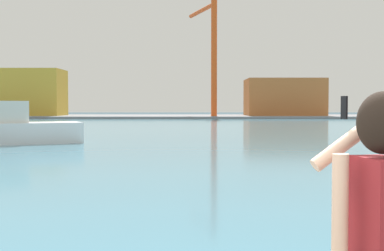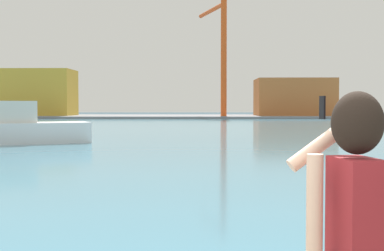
% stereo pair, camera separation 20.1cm
% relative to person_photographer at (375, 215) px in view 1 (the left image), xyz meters
% --- Properties ---
extents(ground_plane, '(220.00, 220.00, 0.00)m').
position_rel_person_photographer_xyz_m(ground_plane, '(-0.97, 49.58, -1.68)').
color(ground_plane, '#334751').
extents(harbor_water, '(140.00, 100.00, 0.02)m').
position_rel_person_photographer_xyz_m(harbor_water, '(-0.97, 51.58, -1.67)').
color(harbor_water, teal).
rests_on(harbor_water, ground_plane).
extents(far_shore_dock, '(140.00, 20.00, 0.41)m').
position_rel_person_photographer_xyz_m(far_shore_dock, '(-0.97, 91.58, -1.48)').
color(far_shore_dock, gray).
rests_on(far_shore_dock, ground_plane).
extents(person_photographer, '(0.53, 0.55, 1.74)m').
position_rel_person_photographer_xyz_m(person_photographer, '(0.00, 0.00, 0.00)').
color(person_photographer, '#2D3342').
rests_on(person_photographer, quay_promenade).
extents(boat_moored, '(7.24, 5.10, 2.50)m').
position_rel_person_photographer_xyz_m(boat_moored, '(-11.20, 27.77, -0.78)').
color(boat_moored, white).
rests_on(boat_moored, harbor_water).
extents(warehouse_left, '(13.24, 8.33, 8.22)m').
position_rel_person_photographer_xyz_m(warehouse_left, '(-30.76, 90.86, 2.84)').
color(warehouse_left, gold).
rests_on(warehouse_left, far_shore_dock).
extents(warehouse_right, '(13.60, 9.99, 6.56)m').
position_rel_person_photographer_xyz_m(warehouse_right, '(15.58, 91.90, 2.01)').
color(warehouse_right, '#B26633').
rests_on(warehouse_right, far_shore_dock).
extents(port_crane, '(4.78, 12.87, 19.62)m').
position_rel_person_photographer_xyz_m(port_crane, '(2.22, 87.23, 10.73)').
color(port_crane, '#D84C19').
rests_on(port_crane, far_shore_dock).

